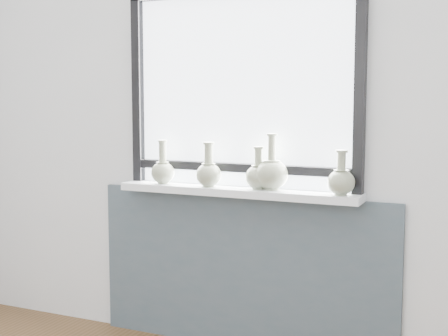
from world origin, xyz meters
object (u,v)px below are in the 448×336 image
at_px(vase_c, 258,175).
at_px(vase_e, 341,180).
at_px(vase_b, 209,172).
at_px(vase_a, 163,170).
at_px(vase_d, 272,173).
at_px(windowsill, 237,191).

xyz_separation_m(vase_c, vase_e, (0.44, -0.02, 0.00)).
xyz_separation_m(vase_b, vase_c, (0.27, 0.02, -0.00)).
distance_m(vase_b, vase_c, 0.27).
height_order(vase_a, vase_b, vase_a).
distance_m(vase_a, vase_e, 0.99).
distance_m(vase_b, vase_d, 0.34).
xyz_separation_m(windowsill, vase_a, (-0.43, -0.02, 0.09)).
relative_size(vase_d, vase_e, 1.32).
distance_m(vase_c, vase_e, 0.44).
bearing_deg(windowsill, vase_b, -169.64).
relative_size(windowsill, vase_e, 6.03).
relative_size(vase_a, vase_d, 0.83).
bearing_deg(vase_c, vase_a, -178.53).
xyz_separation_m(vase_a, vase_c, (0.56, 0.01, -0.00)).
relative_size(vase_b, vase_d, 0.82).
height_order(vase_b, vase_d, vase_d).
height_order(vase_b, vase_c, vase_b).
height_order(windowsill, vase_c, vase_c).
xyz_separation_m(vase_a, vase_b, (0.28, -0.01, 0.00)).
bearing_deg(windowsill, vase_e, -2.79).
bearing_deg(vase_a, vase_d, 2.08).
xyz_separation_m(vase_c, vase_d, (0.07, 0.01, 0.02)).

